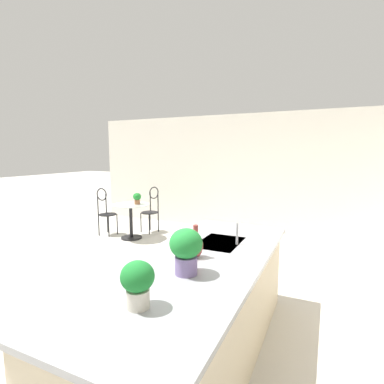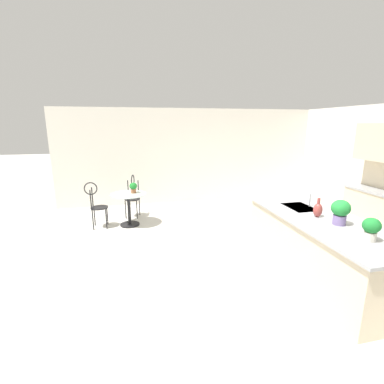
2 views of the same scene
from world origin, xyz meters
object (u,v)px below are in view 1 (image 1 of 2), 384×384
at_px(vase_on_counter, 196,245).
at_px(chair_near_window, 105,209).
at_px(potted_plant_counter_near, 186,248).
at_px(potted_plant_on_table, 137,198).
at_px(bistro_table, 131,218).
at_px(potted_plant_counter_far, 138,281).
at_px(chair_by_island, 151,207).

bearing_deg(vase_on_counter, chair_near_window, -128.90).
bearing_deg(potted_plant_counter_near, vase_on_counter, -167.17).
bearing_deg(potted_plant_on_table, bistro_table, -58.80).
distance_m(bistro_table, potted_plant_on_table, 0.45).
xyz_separation_m(potted_plant_counter_near, potted_plant_counter_far, (0.55, -0.04, -0.04)).
distance_m(chair_by_island, potted_plant_counter_near, 4.69).
bearing_deg(chair_by_island, potted_plant_counter_near, 36.01).
xyz_separation_m(potted_plant_counter_near, vase_on_counter, (-0.35, -0.08, -0.09)).
bearing_deg(vase_on_counter, potted_plant_on_table, -137.19).
distance_m(chair_near_window, potted_plant_counter_far, 5.10).
distance_m(bistro_table, chair_near_window, 0.71).
bearing_deg(bistro_table, potted_plant_counter_near, 42.24).
bearing_deg(chair_near_window, vase_on_counter, 51.10).
bearing_deg(bistro_table, potted_plant_counter_far, 37.24).
bearing_deg(bistro_table, chair_by_island, 171.59).
height_order(bistro_table, vase_on_counter, vase_on_counter).
relative_size(chair_near_window, potted_plant_counter_near, 3.00).
bearing_deg(chair_by_island, potted_plant_counter_far, 31.98).
height_order(potted_plant_on_table, potted_plant_counter_near, potted_plant_counter_near).
height_order(chair_by_island, vase_on_counter, vase_on_counter).
xyz_separation_m(potted_plant_on_table, potted_plant_counter_far, (3.74, 2.67, 0.20)).
relative_size(chair_near_window, chair_by_island, 1.00).
xyz_separation_m(chair_by_island, potted_plant_on_table, (0.57, 0.02, 0.30)).
height_order(potted_plant_counter_far, vase_on_counter, vase_on_counter).
distance_m(chair_near_window, potted_plant_counter_near, 4.75).
xyz_separation_m(chair_near_window, vase_on_counter, (2.78, 3.45, 0.46)).
bearing_deg(potted_plant_on_table, potted_plant_counter_near, 40.36).
height_order(chair_by_island, potted_plant_counter_near, potted_plant_counter_near).
height_order(chair_near_window, vase_on_counter, vase_on_counter).
relative_size(chair_by_island, potted_plant_counter_near, 3.00).
height_order(chair_near_window, potted_plant_on_table, chair_near_window).
xyz_separation_m(bistro_table, potted_plant_counter_far, (3.67, 2.79, 0.63)).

